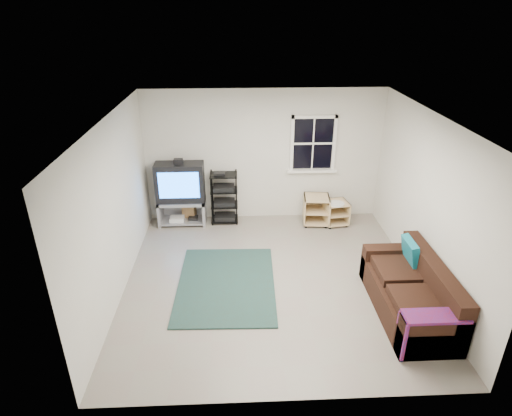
{
  "coord_description": "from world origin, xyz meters",
  "views": [
    {
      "loc": [
        -0.52,
        -5.64,
        3.98
      ],
      "look_at": [
        -0.24,
        0.4,
        1.09
      ],
      "focal_mm": 30.0,
      "sensor_mm": 36.0,
      "label": 1
    }
  ],
  "objects_px": {
    "av_rack": "(224,201)",
    "sofa": "(411,294)",
    "side_table_left": "(316,208)",
    "tv_unit": "(181,189)",
    "side_table_right": "(335,211)"
  },
  "relations": [
    {
      "from": "av_rack",
      "to": "side_table_left",
      "type": "relative_size",
      "value": 1.82
    },
    {
      "from": "side_table_left",
      "to": "sofa",
      "type": "relative_size",
      "value": 0.3
    },
    {
      "from": "av_rack",
      "to": "side_table_left",
      "type": "xyz_separation_m",
      "value": [
        1.82,
        -0.13,
        -0.15
      ]
    },
    {
      "from": "side_table_left",
      "to": "side_table_right",
      "type": "distance_m",
      "value": 0.39
    },
    {
      "from": "sofa",
      "to": "av_rack",
      "type": "bearing_deg",
      "value": 132.28
    },
    {
      "from": "tv_unit",
      "to": "side_table_right",
      "type": "height_order",
      "value": "tv_unit"
    },
    {
      "from": "av_rack",
      "to": "sofa",
      "type": "distance_m",
      "value": 3.98
    },
    {
      "from": "av_rack",
      "to": "side_table_left",
      "type": "height_order",
      "value": "av_rack"
    },
    {
      "from": "side_table_right",
      "to": "sofa",
      "type": "height_order",
      "value": "sofa"
    },
    {
      "from": "tv_unit",
      "to": "side_table_right",
      "type": "relative_size",
      "value": 2.7
    },
    {
      "from": "sofa",
      "to": "tv_unit",
      "type": "bearing_deg",
      "value": 140.44
    },
    {
      "from": "tv_unit",
      "to": "side_table_right",
      "type": "bearing_deg",
      "value": -2.94
    },
    {
      "from": "av_rack",
      "to": "side_table_left",
      "type": "distance_m",
      "value": 1.83
    },
    {
      "from": "side_table_left",
      "to": "side_table_right",
      "type": "xyz_separation_m",
      "value": [
        0.38,
        -0.07,
        -0.03
      ]
    },
    {
      "from": "side_table_right",
      "to": "side_table_left",
      "type": "bearing_deg",
      "value": 170.11
    }
  ]
}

